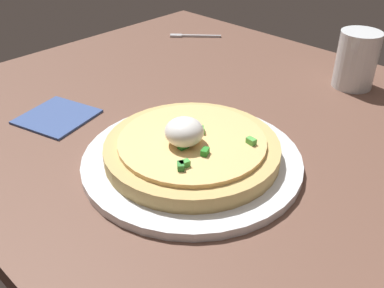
% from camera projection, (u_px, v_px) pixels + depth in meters
% --- Properties ---
extents(dining_table, '(1.15, 0.79, 0.03)m').
position_uv_depth(dining_table, '(267.00, 148.00, 0.67)').
color(dining_table, brown).
rests_on(dining_table, ground).
extents(plate, '(0.30, 0.30, 0.01)m').
position_uv_depth(plate, '(192.00, 160.00, 0.60)').
color(plate, white).
rests_on(plate, dining_table).
extents(pizza, '(0.24, 0.24, 0.06)m').
position_uv_depth(pizza, '(192.00, 147.00, 0.59)').
color(pizza, tan).
rests_on(pizza, plate).
extents(cup_far, '(0.07, 0.07, 0.10)m').
position_uv_depth(cup_far, '(359.00, 62.00, 0.79)').
color(cup_far, silver).
rests_on(cup_far, dining_table).
extents(fork, '(0.10, 0.09, 0.01)m').
position_uv_depth(fork, '(191.00, 36.00, 1.04)').
color(fork, '#B7B7BC').
rests_on(fork, dining_table).
extents(napkin, '(0.13, 0.13, 0.00)m').
position_uv_depth(napkin, '(57.00, 117.00, 0.71)').
color(napkin, '#39508A').
rests_on(napkin, dining_table).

